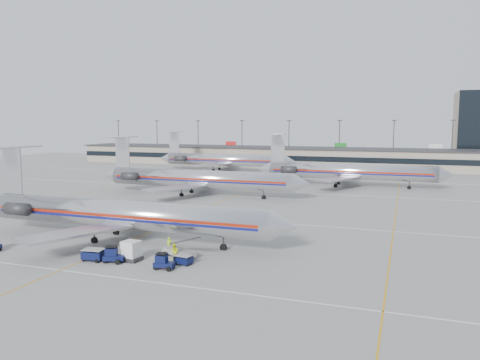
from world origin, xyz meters
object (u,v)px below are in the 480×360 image
at_px(tug_center, 113,255).
at_px(belt_loader, 180,250).
at_px(jet_foreground, 118,214).
at_px(uld_container, 131,251).
at_px(jet_second_row, 195,178).

height_order(tug_center, belt_loader, belt_loader).
relative_size(jet_foreground, tug_center, 18.60).
relative_size(uld_container, belt_loader, 0.44).
bearing_deg(jet_foreground, tug_center, -59.23).
xyz_separation_m(tug_center, belt_loader, (5.51, 4.25, -0.10)).
height_order(jet_foreground, uld_container, jet_foreground).
distance_m(uld_container, belt_loader, 5.11).
bearing_deg(tug_center, uld_container, 19.21).
relative_size(tug_center, uld_container, 1.06).
relative_size(jet_foreground, jet_second_row, 0.98).
bearing_deg(uld_container, jet_second_row, 114.34).
xyz_separation_m(jet_foreground, uld_container, (6.29, -6.97, -2.22)).
distance_m(jet_foreground, jet_second_row, 36.15).
bearing_deg(jet_foreground, belt_loader, -20.67).
bearing_deg(jet_foreground, uld_container, -47.92).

